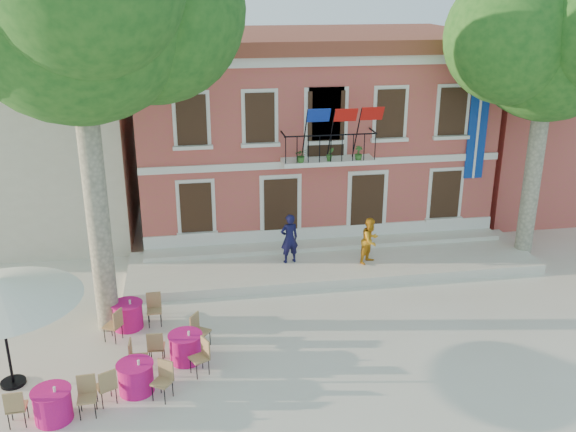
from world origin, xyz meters
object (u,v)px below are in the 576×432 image
Objects in this scene: cafe_table_1 at (136,376)px; plane_tree_east at (551,44)px; cafe_table_0 at (186,346)px; plane_tree_west at (74,1)px; pedestrian_navy at (289,238)px; cafe_table_2 at (52,404)px; pedestrian_orange at (370,240)px; cafe_table_3 at (128,314)px.

plane_tree_east is at bearing 24.69° from cafe_table_1.
plane_tree_east is 5.39× the size of cafe_table_0.
plane_tree_east is 5.39× the size of cafe_table_1.
cafe_table_0 and cafe_table_1 have the same top height.
pedestrian_navy is (5.75, 2.96, -7.74)m from plane_tree_west.
plane_tree_west is 9.46m from cafe_table_2.
cafe_table_2 is at bearing -146.93° from cafe_table_0.
pedestrian_orange is 7.85m from cafe_table_0.
plane_tree_west is at bearing 106.10° from cafe_table_1.
cafe_table_0 is at bearing 33.07° from cafe_table_2.
plane_tree_east is at bearing 11.16° from plane_tree_west.
pedestrian_navy reaches higher than cafe_table_2.
cafe_table_0 and cafe_table_3 have the same top height.
cafe_table_2 is (-0.83, -4.09, -8.49)m from plane_tree_west.
pedestrian_orange is at bearing -176.87° from plane_tree_east.
cafe_table_1 is at bearing -155.31° from plane_tree_east.
pedestrian_navy is 1.08× the size of pedestrian_orange.
cafe_table_1 is at bearing 23.74° from cafe_table_2.
pedestrian_orange is at bearing 35.39° from cafe_table_2.
cafe_table_2 is 4.19m from cafe_table_3.
cafe_table_0 is at bearing 43.97° from cafe_table_1.
cafe_table_1 and cafe_table_3 have the same top height.
cafe_table_1 is 0.96× the size of cafe_table_2.
plane_tree_west is 9.15m from cafe_table_1.
plane_tree_west is 6.43× the size of cafe_table_1.
plane_tree_west reaches higher than plane_tree_east.
cafe_table_0 is 0.96× the size of cafe_table_2.
plane_tree_east is at bearing 166.32° from pedestrian_navy.
cafe_table_0 is at bearing -51.27° from cafe_table_3.
pedestrian_navy reaches higher than cafe_table_1.
plane_tree_west reaches higher than pedestrian_orange.
plane_tree_east reaches higher than cafe_table_1.
pedestrian_navy is at bearing 179.02° from plane_tree_east.
cafe_table_3 is (-1.61, 2.01, 0.00)m from cafe_table_0.
cafe_table_2 is (-2.99, -1.95, -0.01)m from cafe_table_0.
cafe_table_2 is (-1.79, -0.79, -0.01)m from cafe_table_1.
cafe_table_0 is 1.67m from cafe_table_1.
pedestrian_orange is at bearing 157.56° from pedestrian_navy.
cafe_table_3 is at bearing 128.73° from cafe_table_0.
plane_tree_east is 6.31× the size of pedestrian_orange.
cafe_table_2 is at bearing -156.26° from cafe_table_1.
plane_tree_east reaches higher than cafe_table_2.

